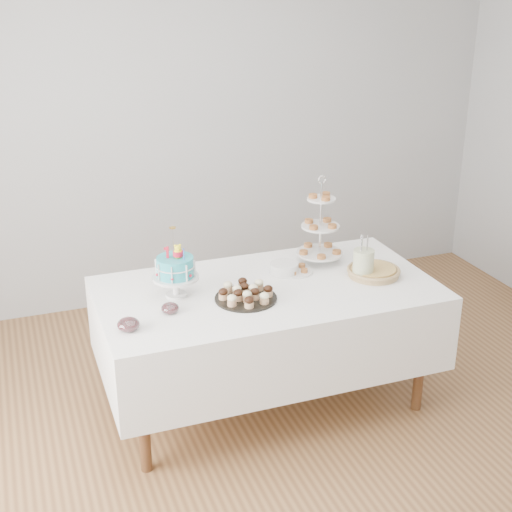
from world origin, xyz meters
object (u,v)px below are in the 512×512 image
object	(u,v)px
birthday_cake	(176,278)
jam_bowl_a	(128,325)
table	(267,323)
utensil_pitcher	(363,263)
plate_stack	(284,268)
pastry_plate	(294,270)
tiered_stand	(320,227)
pie	(373,271)
cupcake_tray	(246,293)
jam_bowl_b	(170,308)

from	to	relation	value
birthday_cake	jam_bowl_a	bearing A→B (deg)	-112.58
table	utensil_pitcher	bearing A→B (deg)	-7.81
table	plate_stack	size ratio (longest dim) A/B	11.44
pastry_plate	utensil_pitcher	distance (m)	0.41
pastry_plate	jam_bowl_a	bearing A→B (deg)	-159.84
table	tiered_stand	xyz separation A→B (m)	(0.44, 0.24, 0.46)
pie	tiered_stand	xyz separation A→B (m)	(-0.21, 0.30, 0.20)
tiered_stand	utensil_pitcher	world-z (taller)	tiered_stand
jam_bowl_a	utensil_pitcher	bearing A→B (deg)	6.67
pastry_plate	cupcake_tray	bearing A→B (deg)	-147.17
cupcake_tray	plate_stack	world-z (taller)	cupcake_tray
plate_stack	pastry_plate	bearing A→B (deg)	-0.36
birthday_cake	tiered_stand	bearing A→B (deg)	34.41
birthday_cake	plate_stack	xyz separation A→B (m)	(0.68, 0.09, -0.08)
table	plate_stack	xyz separation A→B (m)	(0.16, 0.15, 0.26)
table	jam_bowl_a	distance (m)	0.91
table	pie	bearing A→B (deg)	-5.41
table	plate_stack	distance (m)	0.34
cupcake_tray	plate_stack	xyz separation A→B (m)	(0.33, 0.26, -0.01)
table	jam_bowl_b	bearing A→B (deg)	-168.36
tiered_stand	plate_stack	xyz separation A→B (m)	(-0.27, -0.09, -0.20)
tiered_stand	cupcake_tray	bearing A→B (deg)	-150.04
cupcake_tray	plate_stack	size ratio (longest dim) A/B	2.05
birthday_cake	plate_stack	size ratio (longest dim) A/B	2.36
birthday_cake	pie	size ratio (longest dim) A/B	1.25
pastry_plate	jam_bowl_a	world-z (taller)	jam_bowl_a
tiered_stand	jam_bowl_a	xyz separation A→B (m)	(-1.28, -0.48, -0.20)
utensil_pitcher	pie	bearing A→B (deg)	-10.65
cupcake_tray	pie	bearing A→B (deg)	3.17
table	jam_bowl_b	world-z (taller)	jam_bowl_b
pie	pastry_plate	xyz separation A→B (m)	(-0.42, 0.21, -0.01)
pie	plate_stack	bearing A→B (deg)	156.24
pie	jam_bowl_a	world-z (taller)	jam_bowl_a
jam_bowl_b	tiered_stand	bearing A→B (deg)	19.43
cupcake_tray	jam_bowl_b	size ratio (longest dim) A/B	3.65
birthday_cake	plate_stack	world-z (taller)	birthday_cake
plate_stack	jam_bowl_a	world-z (taller)	jam_bowl_a
plate_stack	pastry_plate	world-z (taller)	plate_stack
jam_bowl_a	pastry_plate	bearing A→B (deg)	20.16
table	birthday_cake	distance (m)	0.62
pie	jam_bowl_a	bearing A→B (deg)	-173.06
jam_bowl_a	utensil_pitcher	size ratio (longest dim) A/B	0.42
birthday_cake	plate_stack	bearing A→B (deg)	31.12
jam_bowl_b	utensil_pitcher	size ratio (longest dim) A/B	0.34
pastry_plate	utensil_pitcher	size ratio (longest dim) A/B	0.81
pie	utensil_pitcher	xyz separation A→B (m)	(-0.08, -0.02, 0.07)
pastry_plate	plate_stack	bearing A→B (deg)	179.64
tiered_stand	jam_bowl_b	bearing A→B (deg)	-160.57
jam_bowl_a	jam_bowl_b	size ratio (longest dim) A/B	1.21
cupcake_tray	pastry_plate	world-z (taller)	cupcake_tray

